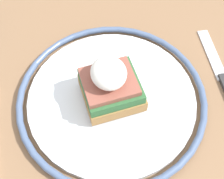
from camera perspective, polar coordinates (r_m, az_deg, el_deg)
dining_table at (r=0.59m, az=1.92°, el=-7.41°), size 0.94×0.75×0.72m
plate at (r=0.47m, az=0.00°, el=-1.75°), size 0.29×0.29×0.02m
sandwich at (r=0.44m, az=-0.25°, el=0.74°), size 0.08×0.11×0.08m
knife at (r=0.53m, az=19.56°, el=1.96°), size 0.04×0.18×0.01m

